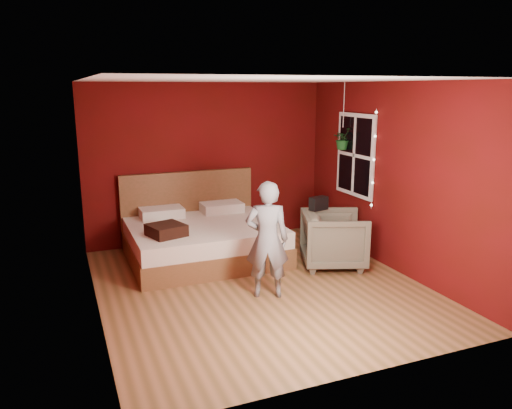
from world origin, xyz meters
name	(u,v)px	position (x,y,z in m)	size (l,w,h in m)	color
floor	(259,286)	(0.00, 0.00, 0.00)	(4.50, 4.50, 0.00)	#8D5C38
room_walls	(259,157)	(0.00, 0.00, 1.68)	(4.04, 4.54, 2.62)	#59090C
window	(355,155)	(1.97, 0.90, 1.50)	(0.05, 0.97, 1.27)	white
fairy_lights	(374,160)	(1.94, 0.38, 1.50)	(0.04, 0.04, 1.45)	silver
bed	(202,237)	(-0.37, 1.38, 0.31)	(2.17, 1.85, 1.20)	brown
person	(267,240)	(-0.03, -0.32, 0.72)	(0.53, 0.35, 1.45)	slate
armchair	(334,239)	(1.28, 0.30, 0.40)	(0.85, 0.88, 0.80)	#686652
handbag	(319,203)	(1.13, 0.51, 0.89)	(0.27, 0.13, 0.19)	black
throw_pillow	(166,230)	(-1.00, 0.89, 0.62)	(0.45, 0.45, 0.16)	black
hanging_plant	(343,138)	(1.88, 1.14, 1.74)	(0.38, 0.35, 1.04)	silver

